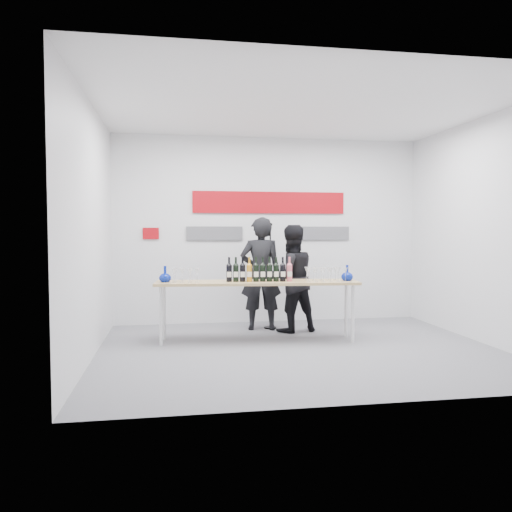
# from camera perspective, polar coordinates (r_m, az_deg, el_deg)

# --- Properties ---
(ground) EXTENTS (5.00, 5.00, 0.00)m
(ground) POSITION_cam_1_polar(r_m,az_deg,el_deg) (6.39, 5.00, -10.63)
(ground) COLOR slate
(ground) RESTS_ON ground
(back_wall) EXTENTS (5.00, 0.04, 3.00)m
(back_wall) POSITION_cam_1_polar(r_m,az_deg,el_deg) (8.16, 1.54, 2.96)
(back_wall) COLOR silver
(back_wall) RESTS_ON ground
(signage) EXTENTS (3.38, 0.02, 0.79)m
(signage) POSITION_cam_1_polar(r_m,az_deg,el_deg) (8.13, 1.19, 5.12)
(signage) COLOR #A2060F
(signage) RESTS_ON back_wall
(tasting_table) EXTENTS (2.75, 0.79, 0.81)m
(tasting_table) POSITION_cam_1_polar(r_m,az_deg,el_deg) (6.73, 0.14, -3.42)
(tasting_table) COLOR tan
(tasting_table) RESTS_ON ground
(wine_bottles) EXTENTS (0.89, 0.16, 0.33)m
(wine_bottles) POSITION_cam_1_polar(r_m,az_deg,el_deg) (6.67, 0.39, -1.52)
(wine_bottles) COLOR black
(wine_bottles) RESTS_ON tasting_table
(decanter_left) EXTENTS (0.16, 0.16, 0.21)m
(decanter_left) POSITION_cam_1_polar(r_m,az_deg,el_deg) (6.72, -10.35, -2.03)
(decanter_left) COLOR #071C8D
(decanter_left) RESTS_ON tasting_table
(decanter_right) EXTENTS (0.16, 0.16, 0.21)m
(decanter_right) POSITION_cam_1_polar(r_m,az_deg,el_deg) (6.90, 10.37, -1.90)
(decanter_right) COLOR #071C8D
(decanter_right) RESTS_ON tasting_table
(glasses_left) EXTENTS (0.36, 0.25, 0.18)m
(glasses_left) POSITION_cam_1_polar(r_m,az_deg,el_deg) (6.70, -8.18, -2.16)
(glasses_left) COLOR silver
(glasses_left) RESTS_ON tasting_table
(glasses_right) EXTENTS (0.56, 0.27, 0.18)m
(glasses_right) POSITION_cam_1_polar(r_m,az_deg,el_deg) (6.83, 7.82, -2.05)
(glasses_right) COLOR silver
(glasses_right) RESTS_ON tasting_table
(presenter_left) EXTENTS (0.66, 0.48, 1.69)m
(presenter_left) POSITION_cam_1_polar(r_m,az_deg,el_deg) (7.50, 0.54, -2.03)
(presenter_left) COLOR black
(presenter_left) RESTS_ON ground
(presenter_right) EXTENTS (0.88, 0.76, 1.58)m
(presenter_right) POSITION_cam_1_polar(r_m,az_deg,el_deg) (7.38, 4.01, -2.57)
(presenter_right) COLOR black
(presenter_right) RESTS_ON ground
(mic_stand) EXTENTS (0.19, 0.19, 1.61)m
(mic_stand) POSITION_cam_1_polar(r_m,az_deg,el_deg) (7.63, 1.63, -4.63)
(mic_stand) COLOR black
(mic_stand) RESTS_ON ground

